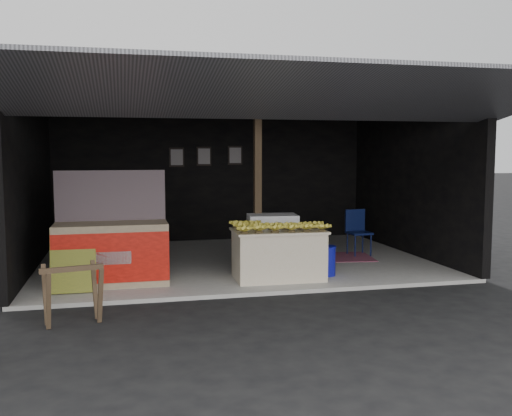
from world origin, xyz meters
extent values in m
plane|color=black|center=(0.00, 0.00, 0.00)|extent=(80.00, 80.00, 0.00)
cube|color=gray|center=(0.00, 2.50, 0.03)|extent=(7.00, 5.00, 0.06)
cube|color=black|center=(0.00, 5.00, 1.51)|extent=(7.00, 0.15, 2.90)
cube|color=black|center=(-3.50, 2.50, 1.51)|extent=(0.15, 5.00, 2.90)
cube|color=black|center=(3.50, 2.50, 1.51)|extent=(0.15, 5.00, 2.90)
cube|color=#232326|center=(0.00, 2.50, 2.96)|extent=(7.20, 5.20, 0.12)
cube|color=#232326|center=(0.00, -0.95, 2.73)|extent=(7.40, 2.47, 0.48)
cube|color=#4D3926|center=(0.30, 1.90, 1.49)|extent=(0.12, 0.12, 2.85)
cube|color=beige|center=(0.36, 0.77, 0.43)|extent=(1.37, 0.84, 0.74)
cube|color=beige|center=(0.36, 0.77, 0.81)|extent=(1.43, 0.90, 0.04)
cube|color=white|center=(0.49, 1.61, 0.52)|extent=(0.87, 0.63, 0.91)
cube|color=navy|center=(0.49, 1.33, 0.56)|extent=(0.64, 0.08, 0.27)
cube|color=#B21414|center=(0.49, 1.33, 0.24)|extent=(0.41, 0.06, 0.09)
cube|color=#998466|center=(-2.15, 0.99, 0.52)|extent=(1.64, 0.72, 0.92)
cube|color=red|center=(-2.15, 0.62, 0.52)|extent=(1.64, 0.02, 0.72)
cube|color=white|center=(-2.15, 0.61, 0.52)|extent=(0.56, 0.01, 0.18)
cube|color=#1B1849|center=(-2.15, 1.30, 1.37)|extent=(1.64, 0.05, 0.77)
cube|color=black|center=(-2.67, 0.60, 0.52)|extent=(0.62, 0.23, 0.91)
cube|color=#4D3926|center=(-2.81, -1.01, 0.36)|extent=(0.11, 0.27, 0.70)
cube|color=#4D3926|center=(-2.25, -0.88, 0.36)|extent=(0.11, 0.27, 0.70)
cube|color=#4D3926|center=(-2.89, -0.67, 0.36)|extent=(0.11, 0.27, 0.70)
cube|color=#4D3926|center=(-2.33, -0.55, 0.36)|extent=(0.11, 0.27, 0.70)
cube|color=#4D3926|center=(-2.57, -0.78, 0.67)|extent=(0.72, 0.22, 0.06)
cylinder|color=#0C0F8D|center=(1.17, 0.83, 0.28)|extent=(0.30, 0.30, 0.45)
cylinder|color=#0A1239|center=(2.25, 2.20, 0.27)|extent=(0.03, 0.03, 0.43)
cylinder|color=#0A1239|center=(2.58, 2.22, 0.27)|extent=(0.03, 0.03, 0.43)
cylinder|color=#0A1239|center=(2.23, 2.53, 0.27)|extent=(0.03, 0.03, 0.43)
cylinder|color=#0A1239|center=(2.56, 2.55, 0.27)|extent=(0.03, 0.03, 0.43)
cube|color=#0A1239|center=(2.41, 2.38, 0.49)|extent=(0.44, 0.44, 0.04)
cube|color=#0A1239|center=(2.39, 2.56, 0.71)|extent=(0.41, 0.07, 0.44)
cube|color=maroon|center=(1.81, 2.27, 0.07)|extent=(1.63, 1.21, 0.01)
cube|color=black|center=(-0.80, 4.90, 1.91)|extent=(0.32, 0.03, 0.42)
cube|color=#4C4C59|center=(-0.80, 4.88, 1.91)|extent=(0.26, 0.02, 0.34)
cube|color=black|center=(-0.20, 4.90, 1.93)|extent=(0.32, 0.03, 0.42)
cube|color=#4C4C59|center=(-0.20, 4.88, 1.93)|extent=(0.26, 0.02, 0.34)
cube|color=black|center=(0.50, 4.90, 1.95)|extent=(0.32, 0.03, 0.42)
cube|color=#4C4C59|center=(0.50, 4.88, 1.95)|extent=(0.26, 0.02, 0.34)
camera|label=1|loc=(-1.98, -7.64, 2.03)|focal=40.00mm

